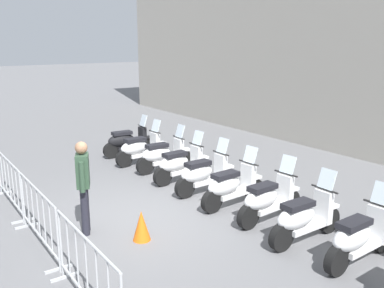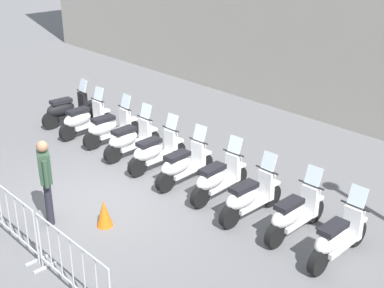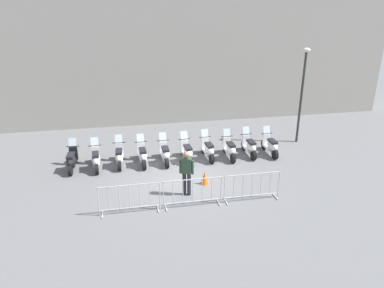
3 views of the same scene
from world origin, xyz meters
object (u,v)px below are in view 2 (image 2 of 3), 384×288
(motorcycle_3, at_px, (130,139))
(barrier_segment_2, at_px, (72,268))
(motorcycle_6, at_px, (217,179))
(motorcycle_2, at_px, (109,128))
(motorcycle_9, at_px, (337,238))
(barrier_segment_1, at_px, (9,215))
(motorcycle_8, at_px, (294,214))
(motorcycle_4, at_px, (155,151))
(traffic_cone, at_px, (104,213))
(motorcycle_5, at_px, (183,165))
(officer_near_row_end, at_px, (46,177))
(motorcycle_1, at_px, (84,119))
(motorcycle_7, at_px, (249,197))
(motorcycle_0, at_px, (67,110))

(motorcycle_3, relative_size, barrier_segment_2, 0.82)
(motorcycle_6, height_order, barrier_segment_2, motorcycle_6)
(motorcycle_2, xyz_separation_m, motorcycle_3, (0.99, -0.17, 0.00))
(motorcycle_9, xyz_separation_m, barrier_segment_1, (-4.77, -3.46, 0.07))
(motorcycle_2, distance_m, barrier_segment_2, 6.13)
(motorcycle_2, bearing_deg, motorcycle_8, -4.93)
(motorcycle_4, relative_size, motorcycle_8, 1.00)
(barrier_segment_1, distance_m, traffic_cone, 1.75)
(motorcycle_8, distance_m, barrier_segment_1, 5.25)
(motorcycle_5, height_order, officer_near_row_end, officer_near_row_end)
(motorcycle_1, bearing_deg, motorcycle_7, -4.59)
(officer_near_row_end, relative_size, traffic_cone, 3.15)
(motorcycle_9, xyz_separation_m, barrier_segment_2, (-2.60, -3.63, 0.07))
(traffic_cone, bearing_deg, motorcycle_1, 147.39)
(motorcycle_5, distance_m, motorcycle_6, 1.00)
(motorcycle_6, distance_m, traffic_cone, 2.51)
(motorcycle_1, xyz_separation_m, motorcycle_5, (3.97, -0.28, 0.00))
(motorcycle_1, xyz_separation_m, motorcycle_4, (2.98, -0.18, 0.00))
(motorcycle_4, relative_size, motorcycle_9, 1.00)
(motorcycle_4, relative_size, motorcycle_7, 1.00)
(motorcycle_5, bearing_deg, motorcycle_1, 175.92)
(motorcycle_7, relative_size, motorcycle_8, 1.00)
(motorcycle_2, distance_m, motorcycle_7, 4.98)
(motorcycle_5, xyz_separation_m, motorcycle_6, (1.00, 0.01, 0.00))
(motorcycle_8, bearing_deg, motorcycle_3, 176.01)
(motorcycle_2, bearing_deg, motorcycle_9, -5.72)
(motorcycle_3, relative_size, motorcycle_9, 1.00)
(motorcycle_1, bearing_deg, traffic_cone, -32.61)
(barrier_segment_1, distance_m, officer_near_row_end, 0.96)
(motorcycle_5, relative_size, motorcycle_9, 1.00)
(motorcycle_1, distance_m, motorcycle_5, 3.98)
(motorcycle_2, bearing_deg, motorcycle_3, -9.62)
(motorcycle_8, bearing_deg, motorcycle_7, -177.93)
(motorcycle_2, bearing_deg, traffic_cone, -41.05)
(motorcycle_3, height_order, motorcycle_4, same)
(motorcycle_5, height_order, motorcycle_6, same)
(motorcycle_2, bearing_deg, motorcycle_7, -6.34)
(barrier_segment_2, xyz_separation_m, officer_near_row_end, (-2.17, 1.01, 0.46))
(motorcycle_0, bearing_deg, barrier_segment_2, -34.91)
(motorcycle_9, bearing_deg, barrier_segment_2, -125.59)
(motorcycle_3, xyz_separation_m, barrier_segment_2, (3.35, -4.16, 0.07))
(motorcycle_7, relative_size, barrier_segment_1, 0.83)
(motorcycle_4, distance_m, motorcycle_7, 2.99)
(motorcycle_6, xyz_separation_m, barrier_segment_1, (-1.81, -3.80, 0.07))
(motorcycle_6, height_order, motorcycle_7, same)
(motorcycle_4, height_order, motorcycle_5, same)
(motorcycle_1, distance_m, officer_near_row_end, 4.56)
(motorcycle_0, distance_m, motorcycle_6, 5.99)
(barrier_segment_1, bearing_deg, motorcycle_1, 127.85)
(motorcycle_7, xyz_separation_m, barrier_segment_1, (-2.78, -3.60, 0.07))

